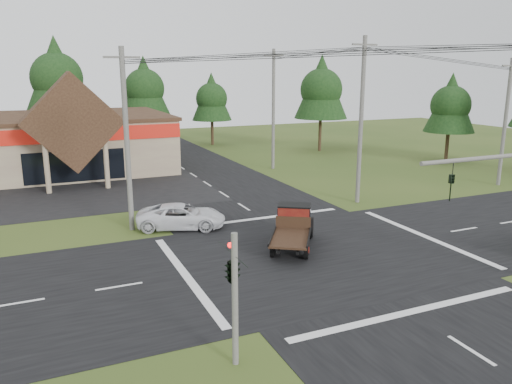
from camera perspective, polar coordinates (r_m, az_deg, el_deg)
ground at (r=26.02m, az=7.09°, el=-7.05°), size 120.00×120.00×0.00m
road_ns at (r=26.01m, az=7.09°, el=-7.03°), size 12.00×120.00×0.02m
road_ew at (r=26.01m, az=7.09°, el=-7.03°), size 120.00×12.00×0.02m
parking_apron at (r=40.87m, az=-25.02°, el=-0.60°), size 28.00×14.00×0.02m
cvs_building at (r=50.88m, az=-27.11°, el=4.92°), size 30.40×18.20×9.19m
traffic_signal_corner at (r=15.50m, az=-2.71°, el=-7.59°), size 0.53×2.48×4.40m
utility_pole_nw at (r=29.44m, az=-14.56°, el=5.85°), size 2.00×0.30×10.50m
utility_pole_ne at (r=35.61m, az=11.92°, el=8.07°), size 2.00×0.30×11.50m
utility_pole_far at (r=45.24m, az=26.60°, el=7.22°), size 2.00×0.30×10.20m
utility_pole_n at (r=47.67m, az=2.00°, el=9.49°), size 2.00×0.30×11.20m
tree_row_c at (r=61.89m, az=-21.83°, el=12.25°), size 7.28×7.28×13.13m
tree_row_d at (r=64.11m, az=-12.64°, el=11.68°), size 6.16×6.16×11.11m
tree_row_e at (r=64.31m, az=-5.10°, el=10.75°), size 5.04×5.04×9.09m
tree_side_ne at (r=59.38m, az=7.48°, el=11.76°), size 6.16×6.16×11.11m
tree_side_e_near at (r=54.87m, az=21.37°, el=9.42°), size 5.04×5.04×9.09m
antique_flatbed_truck at (r=26.44m, az=4.18°, el=-4.17°), size 4.45×5.39×2.15m
white_pickup at (r=30.16m, az=-8.52°, el=-2.75°), size 5.72×4.08×1.45m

